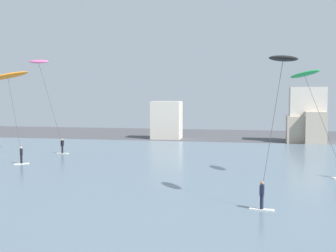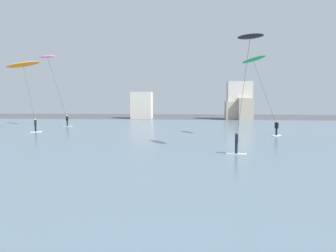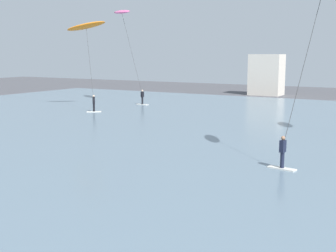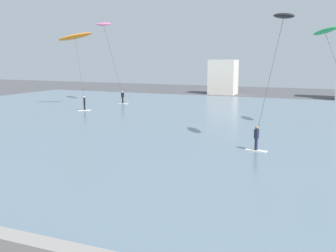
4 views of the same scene
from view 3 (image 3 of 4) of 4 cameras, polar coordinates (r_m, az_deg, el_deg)
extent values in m
cube|color=slate|center=(32.32, 14.66, -1.22)|extent=(84.00, 52.00, 0.10)
cube|color=beige|center=(64.12, 12.36, 6.36)|extent=(4.33, 3.24, 5.62)
cube|color=silver|center=(50.07, -3.26, 2.75)|extent=(1.44, 0.57, 0.06)
cylinder|color=black|center=(50.02, -3.26, 3.23)|extent=(0.20, 0.20, 0.78)
cube|color=black|center=(49.96, -3.27, 4.01)|extent=(0.25, 0.36, 0.60)
sphere|color=beige|center=(49.92, -3.27, 4.48)|extent=(0.20, 0.20, 0.20)
cylinder|color=#333333|center=(50.59, -4.57, 9.07)|extent=(2.76, 0.19, 8.94)
ellipsoid|color=pink|center=(51.65, -5.87, 14.18)|extent=(3.78, 3.06, 0.83)
cube|color=silver|center=(44.29, -9.35, 1.80)|extent=(1.38, 1.19, 0.06)
cylinder|color=black|center=(44.24, -9.36, 2.34)|extent=(0.20, 0.20, 0.78)
cube|color=black|center=(44.16, -9.39, 3.23)|extent=(0.38, 0.40, 0.60)
sphere|color=beige|center=(44.12, -9.40, 3.76)|extent=(0.20, 0.20, 0.20)
cylinder|color=#333333|center=(45.53, -9.87, 7.81)|extent=(2.49, 2.11, 7.12)
ellipsoid|color=orange|center=(47.19, -10.33, 12.34)|extent=(4.05, 2.97, 1.47)
cube|color=silver|center=(22.89, 14.22, -5.22)|extent=(1.45, 0.67, 0.06)
cylinder|color=#191E33|center=(22.80, 14.26, -4.20)|extent=(0.20, 0.20, 0.78)
cube|color=#191E33|center=(22.65, 14.33, -2.50)|extent=(0.27, 0.37, 0.60)
sphere|color=#9E7051|center=(22.57, 14.37, -1.48)|extent=(0.20, 0.20, 0.20)
cylinder|color=#333333|center=(22.95, 16.66, 6.75)|extent=(1.14, 1.83, 7.41)
camera|label=1|loc=(7.38, -92.64, 6.93)|focal=47.38mm
camera|label=2|loc=(9.39, -54.73, -5.11)|focal=30.76mm
camera|label=4|loc=(4.89, -141.31, -1.73)|focal=44.02mm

